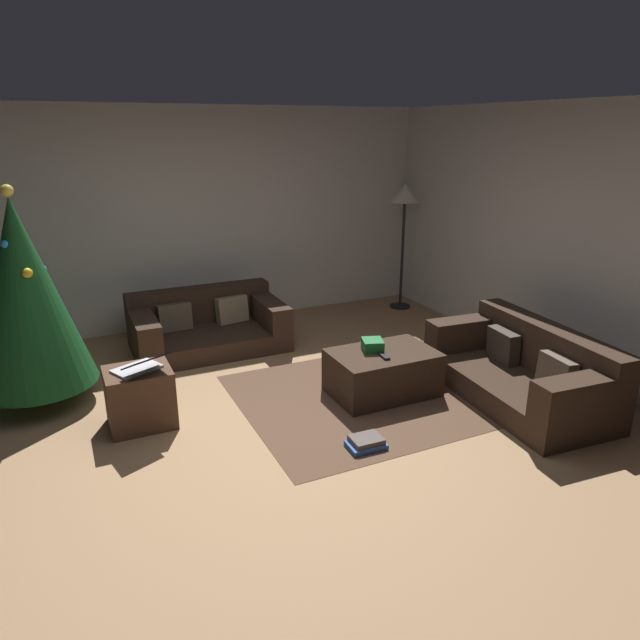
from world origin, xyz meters
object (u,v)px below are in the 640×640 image
object	(u,v)px
gift_box	(373,345)
tv_remote	(384,356)
book_stack	(366,443)
couch_left	(206,326)
couch_right	(525,371)
side_table	(140,397)
corner_lamp	(405,203)
christmas_tree	(25,294)
laptop	(141,366)
ottoman	(383,373)

from	to	relation	value
gift_box	tv_remote	distance (m)	0.20
gift_box	book_stack	bearing A→B (deg)	-122.21
couch_left	couch_right	size ratio (longest dim) A/B	0.89
couch_left	book_stack	distance (m)	2.73
couch_right	tv_remote	world-z (taller)	couch_right
side_table	book_stack	distance (m)	1.88
couch_right	side_table	xyz separation A→B (m)	(-3.22, 0.96, -0.02)
side_table	couch_left	bearing A→B (deg)	58.39
gift_box	side_table	distance (m)	2.07
book_stack	corner_lamp	bearing A→B (deg)	53.29
tv_remote	side_table	distance (m)	2.11
christmas_tree	corner_lamp	world-z (taller)	christmas_tree
couch_right	tv_remote	xyz separation A→B (m)	(-1.17, 0.52, 0.16)
couch_right	laptop	size ratio (longest dim) A/B	3.59
couch_left	tv_remote	size ratio (longest dim) A/B	10.18
book_stack	christmas_tree	bearing A→B (deg)	139.97
gift_box	corner_lamp	distance (m)	2.87
ottoman	laptop	xyz separation A→B (m)	(-2.09, 0.28, 0.34)
gift_box	corner_lamp	bearing A→B (deg)	51.61
ottoman	christmas_tree	xyz separation A→B (m)	(-2.86, 1.12, 0.81)
gift_box	side_table	size ratio (longest dim) A/B	0.38
christmas_tree	book_stack	size ratio (longest dim) A/B	6.46
couch_left	side_table	xyz separation A→B (m)	(-0.95, -1.55, 0.01)
couch_right	book_stack	xyz separation A→B (m)	(-1.72, -0.15, -0.23)
couch_right	ottoman	size ratio (longest dim) A/B	1.93
couch_left	christmas_tree	xyz separation A→B (m)	(-1.70, -0.77, 0.78)
couch_left	couch_right	distance (m)	3.39
gift_box	corner_lamp	size ratio (longest dim) A/B	0.12
christmas_tree	corner_lamp	size ratio (longest dim) A/B	1.15
side_table	laptop	size ratio (longest dim) A/B	1.02
ottoman	laptop	world-z (taller)	laptop
couch_left	couch_right	xyz separation A→B (m)	(2.27, -2.51, 0.03)
side_table	book_stack	bearing A→B (deg)	-36.42
christmas_tree	side_table	distance (m)	1.33
side_table	corner_lamp	distance (m)	4.33
couch_right	gift_box	distance (m)	1.39
couch_right	ottoman	xyz separation A→B (m)	(-1.11, 0.63, -0.06)
tv_remote	christmas_tree	xyz separation A→B (m)	(-2.80, 1.23, 0.60)
ottoman	christmas_tree	size ratio (longest dim) A/B	0.49
christmas_tree	corner_lamp	distance (m)	4.62
tv_remote	christmas_tree	distance (m)	3.12
couch_right	christmas_tree	distance (m)	4.40
side_table	corner_lamp	size ratio (longest dim) A/B	0.31
laptop	corner_lamp	distance (m)	4.26
corner_lamp	christmas_tree	bearing A→B (deg)	-166.36
couch_left	book_stack	world-z (taller)	couch_left
gift_box	ottoman	bearing A→B (deg)	-51.56
tv_remote	laptop	world-z (taller)	laptop
laptop	corner_lamp	size ratio (longest dim) A/B	0.31
couch_left	gift_box	world-z (taller)	couch_left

